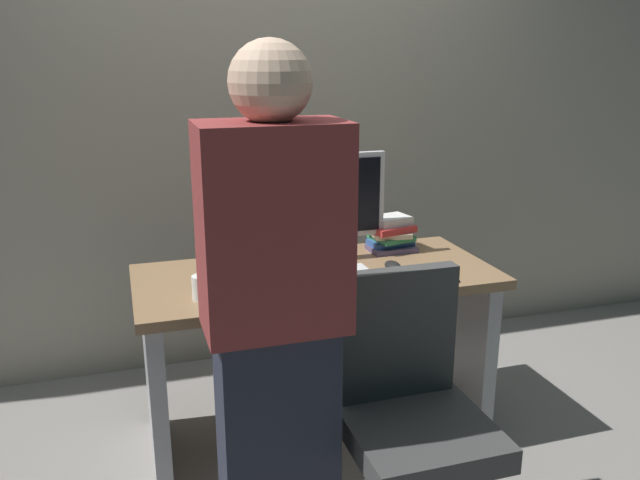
# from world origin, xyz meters

# --- Properties ---
(ground_plane) EXTENTS (9.00, 9.00, 0.00)m
(ground_plane) POSITION_xyz_m (0.00, 0.00, 0.00)
(ground_plane) COLOR gray
(wall_back) EXTENTS (6.40, 0.10, 3.00)m
(wall_back) POSITION_xyz_m (0.00, 0.89, 1.50)
(wall_back) COLOR #9E9384
(wall_back) RESTS_ON ground
(desk) EXTENTS (1.45, 0.65, 0.74)m
(desk) POSITION_xyz_m (0.00, 0.00, 0.51)
(desk) COLOR #93704C
(desk) RESTS_ON ground
(office_chair) EXTENTS (0.52, 0.52, 0.94)m
(office_chair) POSITION_xyz_m (0.09, -0.74, 0.43)
(office_chair) COLOR black
(office_chair) RESTS_ON ground
(person_at_desk) EXTENTS (0.40, 0.24, 1.64)m
(person_at_desk) POSITION_xyz_m (-0.34, -0.72, 0.84)
(person_at_desk) COLOR #262838
(person_at_desk) RESTS_ON ground
(monitor) EXTENTS (0.54, 0.14, 0.46)m
(monitor) POSITION_xyz_m (0.08, 0.15, 1.00)
(monitor) COLOR silver
(monitor) RESTS_ON desk
(keyboard) EXTENTS (0.43, 0.14, 0.02)m
(keyboard) POSITION_xyz_m (-0.02, -0.07, 0.75)
(keyboard) COLOR white
(keyboard) RESTS_ON desk
(mouse) EXTENTS (0.06, 0.10, 0.03)m
(mouse) POSITION_xyz_m (0.31, -0.06, 0.76)
(mouse) COLOR black
(mouse) RESTS_ON desk
(cup_near_keyboard) EXTENTS (0.07, 0.07, 0.09)m
(cup_near_keyboard) POSITION_xyz_m (-0.48, -0.16, 0.78)
(cup_near_keyboard) COLOR white
(cup_near_keyboard) RESTS_ON desk
(book_stack) EXTENTS (0.22, 0.19, 0.16)m
(book_stack) POSITION_xyz_m (0.41, 0.19, 0.81)
(book_stack) COLOR #594C72
(book_stack) RESTS_ON desk
(cell_phone) EXTENTS (0.09, 0.15, 0.01)m
(cell_phone) POSITION_xyz_m (0.47, -0.21, 0.74)
(cell_phone) COLOR black
(cell_phone) RESTS_ON desk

